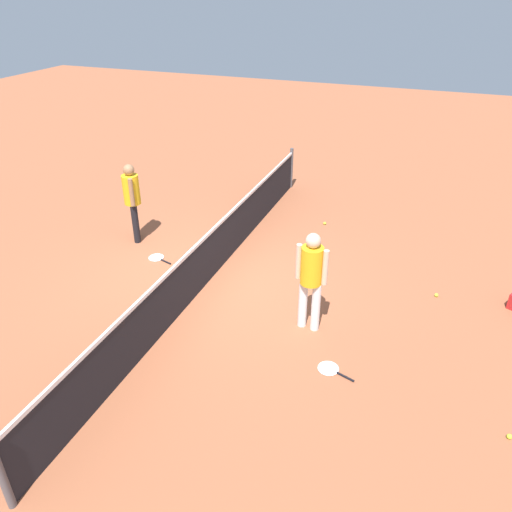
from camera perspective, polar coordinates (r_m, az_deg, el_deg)
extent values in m
plane|color=#9E5638|center=(9.52, -5.11, -2.49)|extent=(40.00, 40.00, 0.00)
cylinder|color=#4C4C51|center=(6.20, -27.11, -21.15)|extent=(0.09, 0.09, 1.07)
cylinder|color=#4C4C51|center=(13.52, 4.03, 9.97)|extent=(0.09, 0.09, 1.07)
cube|color=black|center=(9.29, -5.24, -0.11)|extent=(10.00, 0.02, 0.91)
cube|color=white|center=(9.07, -5.37, 2.56)|extent=(10.00, 0.04, 0.06)
cylinder|color=white|center=(8.06, 5.36, -5.41)|extent=(0.15, 0.15, 0.85)
cylinder|color=white|center=(8.00, 6.83, -5.80)|extent=(0.15, 0.15, 0.85)
cylinder|color=yellow|center=(7.64, 6.38, -1.08)|extent=(0.37, 0.37, 0.62)
cylinder|color=beige|center=(7.69, 4.89, -0.59)|extent=(0.10, 0.10, 0.58)
cylinder|color=beige|center=(7.57, 7.90, -1.31)|extent=(0.10, 0.10, 0.58)
sphere|color=beige|center=(7.43, 6.55, 1.75)|extent=(0.25, 0.25, 0.23)
cylinder|color=black|center=(10.87, -13.56, 3.57)|extent=(0.20, 0.20, 0.85)
cylinder|color=black|center=(11.07, -13.61, 4.04)|extent=(0.20, 0.20, 0.85)
cylinder|color=yellow|center=(10.69, -14.04, 7.36)|extent=(0.47, 0.47, 0.62)
cylinder|color=#9E704C|center=(10.48, -14.00, 7.04)|extent=(0.13, 0.13, 0.58)
cylinder|color=#9E704C|center=(10.88, -14.10, 7.86)|extent=(0.13, 0.13, 0.58)
sphere|color=#9E704C|center=(10.54, -14.32, 9.50)|extent=(0.32, 0.32, 0.23)
torus|color=white|center=(7.53, 8.24, -12.56)|extent=(0.40, 0.40, 0.02)
cylinder|color=silver|center=(7.53, 8.24, -12.56)|extent=(0.34, 0.34, 0.00)
cylinder|color=black|center=(7.43, 10.15, -13.40)|extent=(0.12, 0.28, 0.03)
torus|color=white|center=(10.34, -11.30, -0.17)|extent=(0.39, 0.39, 0.02)
cylinder|color=silver|center=(10.34, -11.30, -0.17)|extent=(0.33, 0.33, 0.00)
cylinder|color=black|center=(10.14, -10.24, -0.64)|extent=(0.12, 0.28, 0.03)
sphere|color=#C6E033|center=(7.27, 26.91, -17.87)|extent=(0.07, 0.07, 0.07)
sphere|color=#C6E033|center=(11.62, 7.84, 3.72)|extent=(0.07, 0.07, 0.07)
sphere|color=#C6E033|center=(9.49, 19.87, -4.21)|extent=(0.07, 0.07, 0.07)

